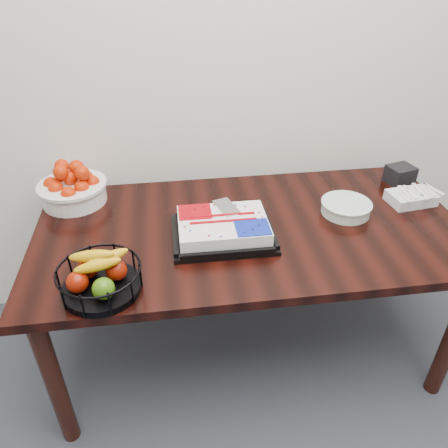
{
  "coord_description": "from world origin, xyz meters",
  "views": [
    {
      "loc": [
        -0.32,
        0.5,
        1.78
      ],
      "look_at": [
        -0.13,
        1.91,
        0.83
      ],
      "focal_mm": 35.0,
      "sensor_mm": 36.0,
      "label": 1
    }
  ],
  "objects": [
    {
      "name": "table",
      "position": [
        0.0,
        2.0,
        0.66
      ],
      "size": [
        1.8,
        0.9,
        0.75
      ],
      "color": "black",
      "rests_on": "ground"
    },
    {
      "name": "cake_tray",
      "position": [
        -0.13,
        1.94,
        0.79
      ],
      "size": [
        0.41,
        0.33,
        0.09
      ],
      "color": "black",
      "rests_on": "table"
    },
    {
      "name": "tangerine_bowl",
      "position": [
        -0.76,
        2.31,
        0.83
      ],
      "size": [
        0.31,
        0.31,
        0.19
      ],
      "color": "white",
      "rests_on": "table"
    },
    {
      "name": "plate_stack",
      "position": [
        0.43,
        2.04,
        0.78
      ],
      "size": [
        0.22,
        0.22,
        0.05
      ],
      "color": "white",
      "rests_on": "table"
    },
    {
      "name": "napkin_box",
      "position": [
        0.8,
        2.28,
        0.79
      ],
      "size": [
        0.14,
        0.13,
        0.09
      ],
      "primitive_type": "cube",
      "rotation": [
        0.0,
        0.0,
        0.26
      ],
      "color": "black",
      "rests_on": "table"
    },
    {
      "name": "fork_bag",
      "position": [
        0.76,
        2.09,
        0.78
      ],
      "size": [
        0.22,
        0.16,
        0.06
      ],
      "color": "silver",
      "rests_on": "table"
    },
    {
      "name": "fruit_basket",
      "position": [
        -0.58,
        1.68,
        0.81
      ],
      "size": [
        0.29,
        0.29,
        0.15
      ],
      "color": "black",
      "rests_on": "table"
    }
  ]
}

